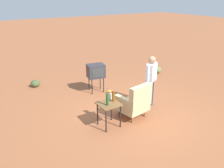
{
  "coord_description": "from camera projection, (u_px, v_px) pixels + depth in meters",
  "views": [
    {
      "loc": [
        3.86,
        4.81,
        3.37
      ],
      "look_at": [
        0.18,
        -0.98,
        0.65
      ],
      "focal_mm": 36.58,
      "sensor_mm": 36.0,
      "label": 1
    }
  ],
  "objects": [
    {
      "name": "ground_plane",
      "position": [
        134.0,
        113.0,
        6.94
      ],
      "size": [
        60.0,
        60.0,
        0.0
      ],
      "primitive_type": "plane",
      "color": "#A05B38"
    },
    {
      "name": "armchair",
      "position": [
        135.0,
        102.0,
        6.5
      ],
      "size": [
        0.88,
        0.89,
        1.06
      ],
      "color": "brown",
      "rests_on": "ground"
    },
    {
      "name": "side_table",
      "position": [
        109.0,
        107.0,
        6.04
      ],
      "size": [
        0.56,
        0.56,
        0.68
      ],
      "color": "black",
      "rests_on": "ground"
    },
    {
      "name": "tv_on_stand",
      "position": [
        96.0,
        71.0,
        8.18
      ],
      "size": [
        0.66,
        0.53,
        1.03
      ],
      "color": "black",
      "rests_on": "ground"
    },
    {
      "name": "person_standing",
      "position": [
        151.0,
        78.0,
        7.03
      ],
      "size": [
        0.53,
        0.35,
        1.64
      ],
      "color": "#2D3347",
      "rests_on": "ground"
    },
    {
      "name": "bottle_wine_green",
      "position": [
        107.0,
        100.0,
        5.85
      ],
      "size": [
        0.07,
        0.07,
        0.32
      ],
      "primitive_type": "cylinder",
      "color": "#1E5623",
      "rests_on": "side_table"
    },
    {
      "name": "bottle_tall_amber",
      "position": [
        113.0,
        96.0,
        6.07
      ],
      "size": [
        0.07,
        0.07,
        0.3
      ],
      "primitive_type": "cylinder",
      "color": "brown",
      "rests_on": "side_table"
    },
    {
      "name": "flower_vase",
      "position": [
        110.0,
        94.0,
        6.2
      ],
      "size": [
        0.15,
        0.1,
        0.27
      ],
      "color": "silver",
      "rests_on": "side_table"
    },
    {
      "name": "shrub_near",
      "position": [
        35.0,
        83.0,
        8.83
      ],
      "size": [
        0.35,
        0.35,
        0.27
      ],
      "primitive_type": "ellipsoid",
      "color": "#475B33",
      "rests_on": "ground"
    },
    {
      "name": "shrub_mid",
      "position": [
        157.0,
        70.0,
        10.34
      ],
      "size": [
        0.41,
        0.41,
        0.32
      ],
      "primitive_type": "ellipsoid",
      "color": "olive",
      "rests_on": "ground"
    }
  ]
}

